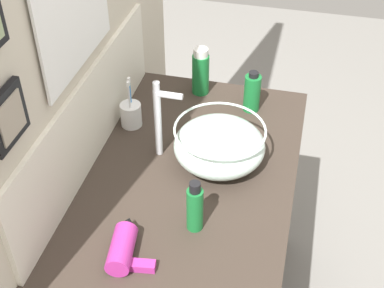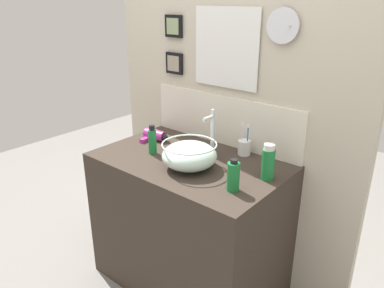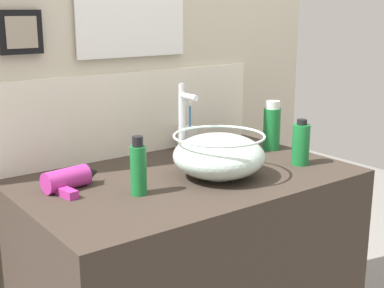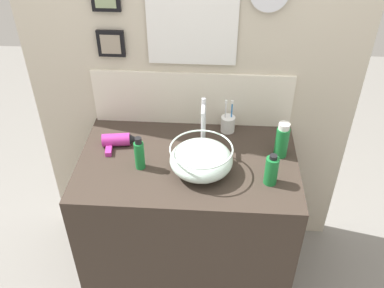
% 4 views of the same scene
% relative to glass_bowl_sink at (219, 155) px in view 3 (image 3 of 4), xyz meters
% --- Properties ---
extents(back_panel, '(1.71, 0.10, 2.51)m').
position_rel_glass_bowl_sink_xyz_m(back_panel, '(-0.07, 0.44, 0.35)').
color(back_panel, beige).
rests_on(back_panel, ground).
extents(glass_bowl_sink, '(0.29, 0.29, 0.14)m').
position_rel_glass_bowl_sink_xyz_m(glass_bowl_sink, '(0.00, 0.00, 0.00)').
color(glass_bowl_sink, silver).
rests_on(glass_bowl_sink, vanity_counter).
extents(faucet, '(0.02, 0.09, 0.28)m').
position_rel_glass_bowl_sink_xyz_m(faucet, '(0.00, 0.19, 0.08)').
color(faucet, silver).
rests_on(faucet, vanity_counter).
extents(hair_drier, '(0.19, 0.14, 0.06)m').
position_rel_glass_bowl_sink_xyz_m(hair_drier, '(-0.42, 0.17, -0.04)').
color(hair_drier, '#B22D8C').
rests_on(hair_drier, vanity_counter).
extents(toothbrush_cup, '(0.07, 0.07, 0.19)m').
position_rel_glass_bowl_sink_xyz_m(toothbrush_cup, '(0.12, 0.34, -0.03)').
color(toothbrush_cup, white).
rests_on(toothbrush_cup, vanity_counter).
extents(shampoo_bottle, '(0.05, 0.05, 0.17)m').
position_rel_glass_bowl_sink_xyz_m(shampoo_bottle, '(-0.29, 0.01, 0.01)').
color(shampoo_bottle, '#197233').
rests_on(shampoo_bottle, vanity_counter).
extents(soap_dispenser, '(0.06, 0.06, 0.19)m').
position_rel_glass_bowl_sink_xyz_m(soap_dispenser, '(0.38, 0.15, 0.02)').
color(soap_dispenser, '#197233').
rests_on(soap_dispenser, vanity_counter).
extents(lotion_bottle, '(0.06, 0.06, 0.16)m').
position_rel_glass_bowl_sink_xyz_m(lotion_bottle, '(0.32, -0.06, 0.00)').
color(lotion_bottle, '#197233').
rests_on(lotion_bottle, vanity_counter).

